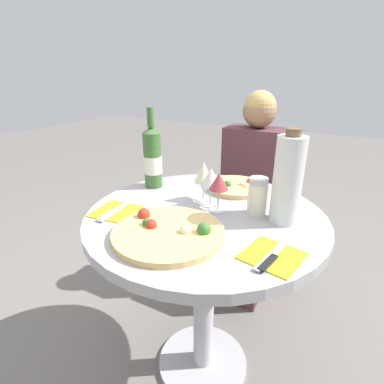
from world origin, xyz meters
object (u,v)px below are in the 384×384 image
Objects in this scene: dining_table at (205,248)px; chair_behind_diner at (254,212)px; tall_carafe at (288,180)px; seated_diner at (248,207)px; pizza_large at (168,232)px; wine_bottle at (153,158)px.

dining_table is 0.99× the size of chair_behind_diner.
chair_behind_diner is 0.93m from tall_carafe.
seated_diner is 0.89m from pizza_large.
chair_behind_diner is at bearing -90.00° from seated_diner.
dining_table is 2.52× the size of wine_bottle.
tall_carafe is (0.29, -0.59, 0.40)m from seated_diner.
wine_bottle is at bearing 66.56° from chair_behind_diner.
chair_behind_diner is 1.05m from pizza_large.
wine_bottle is 1.08× the size of tall_carafe.
chair_behind_diner is 2.75× the size of tall_carafe.
dining_table is 0.81m from chair_behind_diner.
tall_carafe reaches higher than dining_table.
pizza_large is 1.03× the size of wine_bottle.
wine_bottle is at bearing 61.29° from seated_diner.
pizza_large is at bearing -49.39° from wine_bottle.
seated_diner is (-0.03, 0.65, -0.10)m from dining_table.
pizza_large is (0.00, -0.99, 0.36)m from chair_behind_diner.
tall_carafe reaches higher than pizza_large.
dining_table is at bearing -166.38° from tall_carafe.
seated_diner reaches higher than tall_carafe.
seated_diner reaches higher than chair_behind_diner.
chair_behind_diner is 0.86m from wine_bottle.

